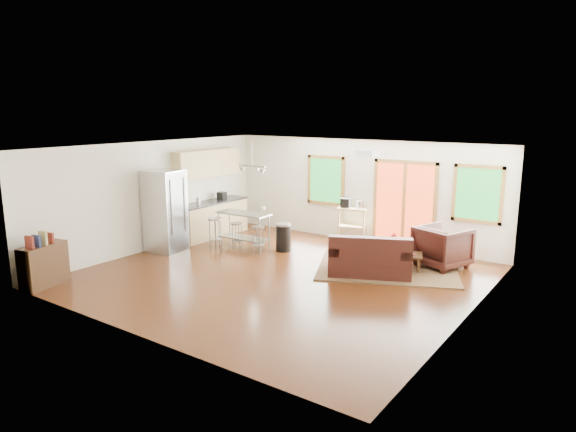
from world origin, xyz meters
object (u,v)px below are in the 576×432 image
Objects in this scene: armchair at (443,245)px; refrigerator at (165,211)px; coffee_table at (401,256)px; kitchen_cart at (352,212)px; loveseat at (370,259)px; ottoman at (388,251)px; rug at (387,268)px; island at (244,223)px.

refrigerator is at bearing 43.89° from armchair.
kitchen_cart is (-1.97, 1.48, 0.46)m from coffee_table.
loveseat is at bearing 5.50° from refrigerator.
loveseat is 1.23m from ottoman.
ottoman is at bearing 28.84° from armchair.
rug is at bearing 54.85° from loveseat.
ottoman is at bearing 18.96° from refrigerator.
ottoman is 1.83m from kitchen_cart.
refrigerator is at bearing -133.39° from island.
rug is at bearing 6.00° from island.
ottoman is 3.56m from island.
rug is 5.31m from refrigerator.
loveseat is at bearing 74.08° from armchair.
kitchen_cart is at bearing 45.07° from island.
rug is 4.57× the size of ottoman.
loveseat is 1.90× the size of armchair.
armchair is at bearing 28.58° from loveseat.
refrigerator is (-4.92, -1.73, 0.96)m from rug.
coffee_table is at bearing 67.12° from armchair.
island is 2.75m from kitchen_cart.
ottoman is (-0.51, 0.52, -0.10)m from coffee_table.
ottoman reaches higher than coffee_table.
loveseat is 1.73m from armchair.
armchair is (1.03, 1.38, 0.15)m from loveseat.
ottoman is 0.56× the size of kitchen_cart.
island is at bearing -173.19° from coffee_table.
armchair is 1.21m from ottoman.
kitchen_cart is at bearing 146.66° from ottoman.
refrigerator is at bearing -153.44° from ottoman.
island is at bearing -174.00° from rug.
armchair is at bearing 40.04° from rug.
armchair is 0.72× the size of island.
refrigerator is 1.73× the size of kitchen_cart.
rug is 0.40m from coffee_table.
loveseat is 3.55m from island.
kitchen_cart is at bearing 137.59° from rug.
armchair reaches higher than ottoman.
rug is 0.71m from loveseat.
island is (-3.40, -0.99, 0.38)m from ottoman.
rug is at bearing -67.30° from ottoman.
armchair is at bearing 8.14° from ottoman.
rug is 2.91× the size of armchair.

